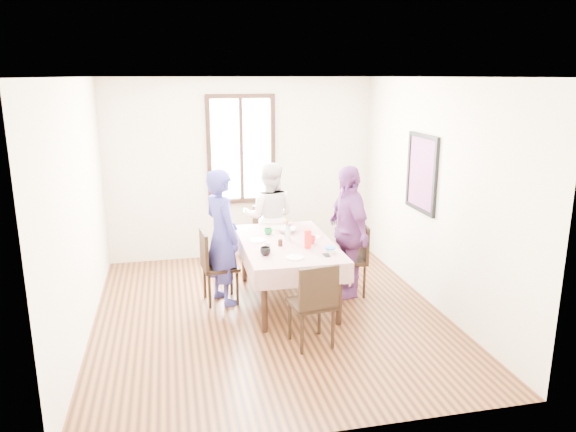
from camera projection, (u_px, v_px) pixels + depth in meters
The scene contains 31 objects.
ground at pixel (270, 314), 6.37m from camera, with size 4.50×4.50×0.00m, color #32190E.
back_wall at pixel (241, 169), 8.16m from camera, with size 4.00×4.00×0.00m, color beige.
right_wall at pixel (434, 194), 6.45m from camera, with size 4.50×4.50×0.00m, color beige.
window_frame at pixel (241, 150), 8.07m from camera, with size 1.02×0.06×1.62m, color black.
window_pane at pixel (241, 149), 8.08m from camera, with size 0.90×0.02×1.50m, color white.
art_poster at pixel (422, 173), 6.68m from camera, with size 0.04×0.76×0.96m, color red.
dining_table at pixel (287, 272), 6.67m from camera, with size 0.96×1.68×0.75m, color black.
tablecloth at pixel (287, 242), 6.57m from camera, with size 1.08×1.80×0.01m, color #570911.
chair_left at pixel (220, 266), 6.63m from camera, with size 0.42×0.42×0.91m, color black.
chair_right at pixel (348, 260), 6.86m from camera, with size 0.42×0.42×0.91m, color black.
chair_far at pixel (270, 239), 7.74m from camera, with size 0.42×0.42×0.91m, color black.
chair_near at pixel (311, 303), 5.56m from camera, with size 0.42×0.42×0.91m, color black.
person_left at pixel (221, 237), 6.54m from camera, with size 0.61×0.40×1.66m, color navy.
person_far at pixel (270, 217), 7.63m from camera, with size 0.76×0.59×1.56m, color silver.
person_right at pixel (347, 231), 6.77m from camera, with size 0.97×0.41×1.66m, color #70357A.
mug_black at pixel (265, 251), 6.07m from camera, with size 0.12×0.12×0.09m, color black.
mug_flag at pixel (312, 240), 6.49m from camera, with size 0.10×0.10×0.10m, color red.
mug_green at pixel (268, 231), 6.88m from camera, with size 0.10×0.10×0.08m, color #0C7226.
serving_bowl at pixel (287, 230), 6.97m from camera, with size 0.24×0.24×0.06m, color white.
juice_carton at pixel (308, 239), 6.31m from camera, with size 0.07×0.07×0.22m, color red.
butter_tub at pixel (330, 250), 6.17m from camera, with size 0.11×0.11×0.05m, color white.
jam_jar at pixel (280, 243), 6.40m from camera, with size 0.06×0.06×0.08m, color black.
drinking_glass at pixel (268, 246), 6.24m from camera, with size 0.07×0.07×0.10m, color silver.
smartphone at pixel (327, 255), 6.08m from camera, with size 0.06×0.13×0.01m, color black.
flower_vase at pixel (288, 234), 6.64m from camera, with size 0.07×0.07×0.14m, color silver.
plate_left at pixel (258, 240), 6.62m from camera, with size 0.20×0.20×0.01m, color white.
plate_right at pixel (313, 237), 6.74m from camera, with size 0.20×0.20×0.01m, color white.
plate_far at pixel (278, 227), 7.20m from camera, with size 0.20×0.20×0.01m, color white.
plate_near at pixel (295, 257), 5.99m from camera, with size 0.20×0.20×0.01m, color white.
butter_lid at pixel (330, 248), 6.16m from camera, with size 0.12×0.12×0.01m, color blue.
flower_bunch at pixel (288, 225), 6.61m from camera, with size 0.09×0.09×0.10m, color yellow, non-canonical shape.
Camera 1 is at (-1.06, -5.79, 2.71)m, focal length 33.86 mm.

